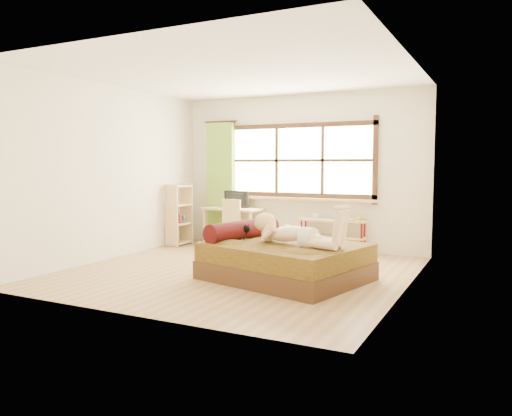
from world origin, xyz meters
The scene contains 18 objects.
floor centered at (0.00, 0.00, 0.00)m, with size 4.50×4.50×0.00m, color #9E754C.
ceiling centered at (0.00, 0.00, 2.70)m, with size 4.50×4.50×0.00m, color white.
wall_back centered at (0.00, 2.25, 1.35)m, with size 4.50×4.50×0.00m, color silver.
wall_front centered at (0.00, -2.25, 1.35)m, with size 4.50×4.50×0.00m, color silver.
wall_left centered at (-2.25, 0.00, 1.35)m, with size 4.50×4.50×0.00m, color silver.
wall_right centered at (2.25, 0.00, 1.35)m, with size 4.50×4.50×0.00m, color silver.
window centered at (0.00, 2.22, 1.51)m, with size 2.80×0.16×1.46m.
curtain centered at (-1.55, 2.13, 1.15)m, with size 0.55×0.10×2.20m, color olive.
bed centered at (0.72, -0.14, 0.25)m, with size 2.18×1.91×0.71m.
woman centered at (0.92, -0.20, 0.75)m, with size 1.31×0.38×0.56m, color beige, non-canonical shape.
kitten centered at (0.05, -0.05, 0.58)m, with size 0.28×0.11×0.23m, color black, non-canonical shape.
desk centered at (-1.18, 1.95, 0.60)m, with size 1.15×0.62×0.69m.
monitor centered at (-1.18, 2.00, 0.84)m, with size 0.54×0.07×0.31m, color black.
chair centered at (-1.07, 1.58, 0.48)m, with size 0.43×0.43×0.86m.
pipe_shelf centered at (0.69, 2.07, 0.41)m, with size 1.14×0.33×0.64m.
cup centered at (0.38, 2.07, 0.61)m, with size 0.11×0.11×0.09m, color gray.
book centered at (0.88, 2.07, 0.57)m, with size 0.18×0.24×0.02m, color gray.
bookshelf centered at (-2.08, 1.52, 0.57)m, with size 0.28×0.49×1.11m.
Camera 1 is at (3.27, -5.98, 1.48)m, focal length 35.00 mm.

